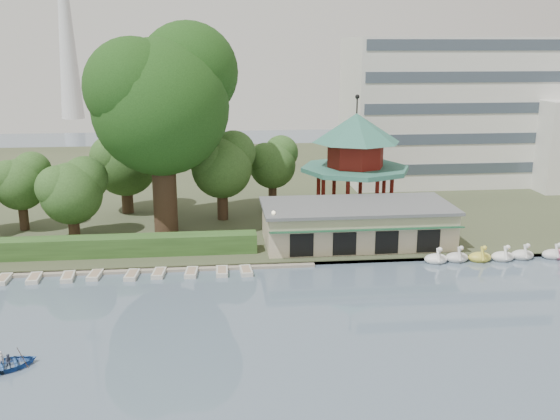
{
  "coord_description": "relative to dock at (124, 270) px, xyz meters",
  "views": [
    {
      "loc": [
        -3.66,
        -35.93,
        19.37
      ],
      "look_at": [
        2.0,
        18.0,
        5.0
      ],
      "focal_mm": 40.0,
      "sensor_mm": 36.0,
      "label": 1
    }
  ],
  "objects": [
    {
      "name": "boathouse",
      "position": [
        22.0,
        4.77,
        2.25
      ],
      "size": [
        18.6,
        9.39,
        3.9
      ],
      "color": "#BEAE90",
      "rests_on": "shore"
    },
    {
      "name": "moored_rowboats",
      "position": [
        -1.97,
        -1.41,
        0.06
      ],
      "size": [
        26.97,
        2.73,
        0.36
      ],
      "color": "beige",
      "rests_on": "ground"
    },
    {
      "name": "small_trees",
      "position": [
        -2.25,
        14.38,
        6.08
      ],
      "size": [
        39.47,
        16.92,
        9.97
      ],
      "color": "#3A281C",
      "rests_on": "shore"
    },
    {
      "name": "embankment",
      "position": [
        12.0,
        0.1,
        0.03
      ],
      "size": [
        220.0,
        0.6,
        0.3
      ],
      "primitive_type": "cube",
      "color": "gray",
      "rests_on": "ground"
    },
    {
      "name": "hedge",
      "position": [
        -3.0,
        3.3,
        1.18
      ],
      "size": [
        30.0,
        2.0,
        1.8
      ],
      "primitive_type": "cube",
      "color": "#335823",
      "rests_on": "shore"
    },
    {
      "name": "rowboat_with_passengers",
      "position": [
        -4.9,
        -16.84,
        0.41
      ],
      "size": [
        6.21,
        5.48,
        2.01
      ],
      "color": "#265097",
      "rests_on": "ground"
    },
    {
      "name": "shore",
      "position": [
        12.0,
        34.8,
        0.08
      ],
      "size": [
        220.0,
        70.0,
        0.4
      ],
      "primitive_type": "cube",
      "color": "#424930",
      "rests_on": "ground"
    },
    {
      "name": "office_building",
      "position": [
        44.67,
        31.8,
        9.61
      ],
      "size": [
        38.0,
        18.0,
        20.0
      ],
      "color": "silver",
      "rests_on": "shore"
    },
    {
      "name": "big_tree",
      "position": [
        3.19,
        11.02,
        14.31
      ],
      "size": [
        15.15,
        14.12,
        21.45
      ],
      "color": "#3A281C",
      "rests_on": "shore"
    },
    {
      "name": "ground_plane",
      "position": [
        12.0,
        -17.2,
        -0.12
      ],
      "size": [
        220.0,
        220.0,
        0.0
      ],
      "primitive_type": "plane",
      "color": "slate",
      "rests_on": "ground"
    },
    {
      "name": "dock",
      "position": [
        0.0,
        0.0,
        0.0
      ],
      "size": [
        34.0,
        1.6,
        0.24
      ],
      "primitive_type": "cube",
      "color": "gray",
      "rests_on": "ground"
    },
    {
      "name": "pavilion",
      "position": [
        24.0,
        14.8,
        7.36
      ],
      "size": [
        12.4,
        12.4,
        13.5
      ],
      "color": "#BEAE90",
      "rests_on": "shore"
    },
    {
      "name": "lamp_post",
      "position": [
        13.5,
        1.8,
        3.22
      ],
      "size": [
        0.36,
        0.36,
        4.28
      ],
      "color": "black",
      "rests_on": "shore"
    },
    {
      "name": "swan_boats",
      "position": [
        34.6,
        -0.71,
        0.28
      ],
      "size": [
        14.09,
        2.05,
        1.92
      ],
      "color": "white",
      "rests_on": "ground"
    }
  ]
}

